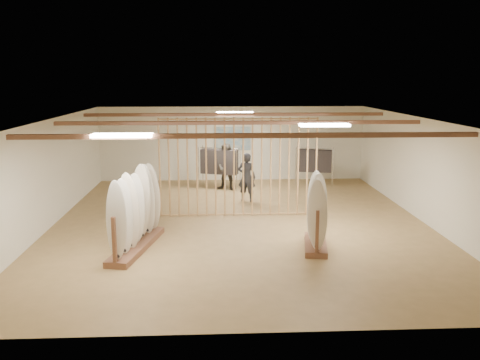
{
  "coord_description": "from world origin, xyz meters",
  "views": [
    {
      "loc": [
        -0.65,
        -13.19,
        3.87
      ],
      "look_at": [
        0.0,
        0.0,
        1.2
      ],
      "focal_mm": 38.0,
      "sensor_mm": 36.0,
      "label": 1
    }
  ],
  "objects_px": {
    "rack_right": "(316,222)",
    "clothing_rack_a": "(219,162)",
    "clothing_rack_b": "(315,161)",
    "rack_left": "(136,222)",
    "shopper_b": "(227,164)",
    "shopper_a": "(247,174)"
  },
  "relations": [
    {
      "from": "rack_right",
      "to": "shopper_a",
      "type": "relative_size",
      "value": 1.01
    },
    {
      "from": "clothing_rack_b",
      "to": "shopper_a",
      "type": "bearing_deg",
      "value": -124.55
    },
    {
      "from": "rack_left",
      "to": "shopper_b",
      "type": "relative_size",
      "value": 1.46
    },
    {
      "from": "rack_right",
      "to": "shopper_a",
      "type": "xyz_separation_m",
      "value": [
        -1.32,
        4.55,
        0.28
      ]
    },
    {
      "from": "clothing_rack_a",
      "to": "shopper_a",
      "type": "bearing_deg",
      "value": -45.76
    },
    {
      "from": "rack_left",
      "to": "rack_right",
      "type": "bearing_deg",
      "value": 9.65
    },
    {
      "from": "clothing_rack_b",
      "to": "shopper_a",
      "type": "height_order",
      "value": "shopper_a"
    },
    {
      "from": "rack_right",
      "to": "shopper_b",
      "type": "xyz_separation_m",
      "value": [
        -1.89,
        6.26,
        0.32
      ]
    },
    {
      "from": "rack_right",
      "to": "clothing_rack_a",
      "type": "bearing_deg",
      "value": 118.15
    },
    {
      "from": "clothing_rack_a",
      "to": "shopper_a",
      "type": "height_order",
      "value": "shopper_a"
    },
    {
      "from": "rack_left",
      "to": "rack_right",
      "type": "xyz_separation_m",
      "value": [
        4.13,
        -0.13,
        -0.03
      ]
    },
    {
      "from": "rack_left",
      "to": "shopper_a",
      "type": "height_order",
      "value": "rack_left"
    },
    {
      "from": "clothing_rack_a",
      "to": "shopper_b",
      "type": "bearing_deg",
      "value": -11.24
    },
    {
      "from": "rack_left",
      "to": "shopper_b",
      "type": "xyz_separation_m",
      "value": [
        2.24,
        6.12,
        0.29
      ]
    },
    {
      "from": "rack_left",
      "to": "clothing_rack_b",
      "type": "bearing_deg",
      "value": 62.5
    },
    {
      "from": "rack_left",
      "to": "clothing_rack_a",
      "type": "height_order",
      "value": "rack_left"
    },
    {
      "from": "rack_right",
      "to": "clothing_rack_a",
      "type": "distance_m",
      "value": 6.79
    },
    {
      "from": "rack_left",
      "to": "clothing_rack_b",
      "type": "xyz_separation_m",
      "value": [
        5.42,
        6.69,
        0.28
      ]
    },
    {
      "from": "rack_right",
      "to": "clothing_rack_b",
      "type": "xyz_separation_m",
      "value": [
        1.29,
        6.82,
        0.31
      ]
    },
    {
      "from": "shopper_a",
      "to": "shopper_b",
      "type": "height_order",
      "value": "shopper_b"
    },
    {
      "from": "clothing_rack_a",
      "to": "shopper_a",
      "type": "distance_m",
      "value": 2.06
    },
    {
      "from": "clothing_rack_b",
      "to": "rack_left",
      "type": "bearing_deg",
      "value": -114.67
    }
  ]
}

